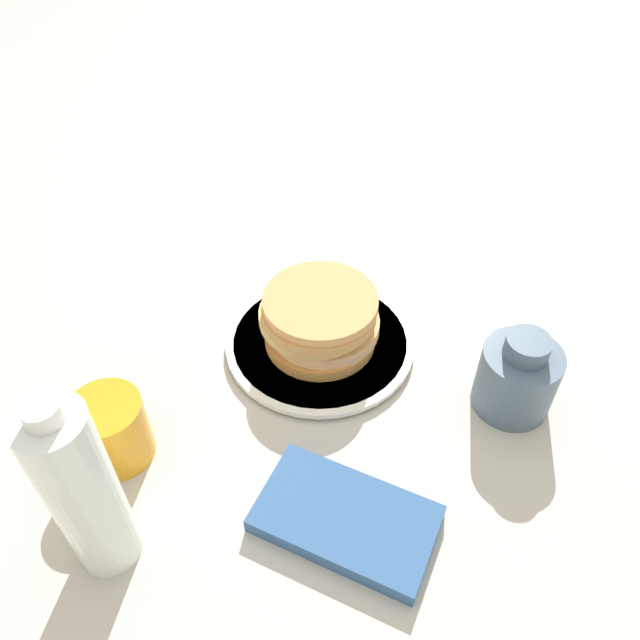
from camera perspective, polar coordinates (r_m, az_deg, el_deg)
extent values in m
plane|color=#BCB7AD|center=(0.82, 2.35, -1.35)|extent=(4.00, 4.00, 0.00)
cylinder|color=silver|center=(0.80, 0.00, -2.07)|extent=(0.22, 0.22, 0.01)
cylinder|color=silver|center=(0.80, 0.00, -1.96)|extent=(0.24, 0.24, 0.01)
cylinder|color=#CF8B44|center=(0.79, 0.01, -1.42)|extent=(0.14, 0.14, 0.02)
cylinder|color=#E3B079|center=(0.78, 0.33, -0.35)|extent=(0.14, 0.14, 0.02)
cylinder|color=tan|center=(0.77, -0.43, 0.46)|extent=(0.14, 0.14, 0.01)
cylinder|color=tan|center=(0.76, -0.07, 0.78)|extent=(0.14, 0.14, 0.01)
cylinder|color=tan|center=(0.75, 0.03, 1.66)|extent=(0.14, 0.14, 0.01)
cylinder|color=orange|center=(0.71, -18.50, -9.54)|extent=(0.08, 0.08, 0.08)
cylinder|color=#4C6075|center=(0.75, 17.51, -5.19)|extent=(0.09, 0.09, 0.08)
cylinder|color=#4C6075|center=(0.71, 18.43, -2.38)|extent=(0.05, 0.05, 0.02)
cylinder|color=silver|center=(0.60, -20.79, -14.57)|extent=(0.06, 0.06, 0.21)
cylinder|color=white|center=(0.51, -24.06, -7.79)|extent=(0.03, 0.03, 0.02)
cube|color=#33598C|center=(0.66, 2.38, -17.70)|extent=(0.20, 0.14, 0.02)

